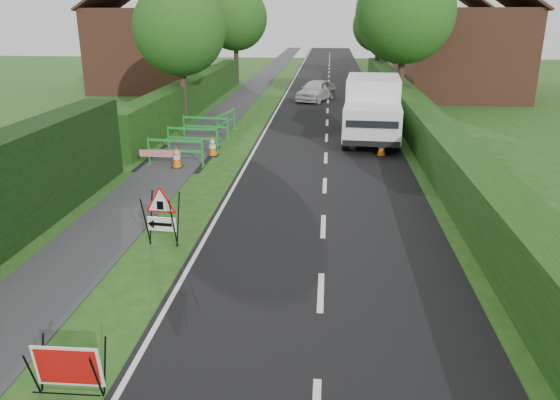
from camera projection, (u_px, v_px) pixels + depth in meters
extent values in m
plane|color=#194E16|center=(183.00, 314.00, 9.95)|extent=(120.00, 120.00, 0.00)
cube|color=black|center=(329.00, 83.00, 42.71)|extent=(6.00, 90.00, 0.02)
cube|color=#2D2D30|center=(259.00, 82.00, 43.17)|extent=(2.00, 90.00, 0.02)
cube|color=#14380F|center=(196.00, 109.00, 31.10)|extent=(1.00, 24.00, 1.80)
cube|color=#14380F|center=(416.00, 135.00, 24.48)|extent=(1.20, 50.00, 1.50)
cube|color=brown|center=(150.00, 50.00, 38.16)|extent=(7.00, 7.00, 5.50)
cube|color=brown|center=(464.00, 54.00, 34.51)|extent=(7.00, 7.00, 5.50)
cube|color=brown|center=(439.00, 42.00, 47.62)|extent=(7.00, 7.00, 5.50)
cylinder|color=#2D2116|center=(183.00, 96.00, 26.87)|extent=(0.36, 0.36, 2.62)
sphere|color=#134A17|center=(180.00, 29.00, 25.83)|extent=(4.40, 4.40, 4.40)
cylinder|color=#2D2116|center=(400.00, 85.00, 29.66)|extent=(0.36, 0.36, 2.97)
sphere|color=#134A17|center=(405.00, 13.00, 28.45)|extent=(5.20, 5.20, 5.20)
cylinder|color=#2D2116|center=(237.00, 65.00, 41.91)|extent=(0.36, 0.36, 2.80)
sphere|color=#134A17|center=(235.00, 18.00, 40.79)|extent=(4.80, 4.80, 4.80)
cylinder|color=#2D2116|center=(377.00, 64.00, 44.81)|extent=(0.36, 0.36, 2.45)
sphere|color=#134A17|center=(379.00, 26.00, 43.84)|extent=(4.20, 4.20, 4.20)
cylinder|color=black|center=(32.00, 375.00, 7.61)|extent=(0.03, 0.28, 0.80)
cylinder|color=black|center=(43.00, 362.00, 7.88)|extent=(0.03, 0.28, 0.80)
cylinder|color=black|center=(97.00, 378.00, 7.54)|extent=(0.03, 0.28, 0.80)
cylinder|color=black|center=(105.00, 365.00, 7.82)|extent=(0.03, 0.28, 0.80)
cylinder|color=black|center=(66.00, 394.00, 7.64)|extent=(0.98, 0.03, 0.02)
cube|color=white|center=(68.00, 366.00, 7.67)|extent=(0.98, 0.13, 0.70)
cube|color=red|center=(67.00, 367.00, 7.66)|extent=(0.89, 0.11, 0.61)
cylinder|color=black|center=(146.00, 222.00, 12.55)|extent=(0.07, 0.39, 1.24)
cylinder|color=black|center=(151.00, 217.00, 12.84)|extent=(0.07, 0.39, 1.24)
cylinder|color=black|center=(173.00, 224.00, 12.43)|extent=(0.07, 0.39, 1.24)
cylinder|color=black|center=(178.00, 219.00, 12.72)|extent=(0.07, 0.39, 1.24)
cube|color=white|center=(162.00, 224.00, 12.64)|extent=(0.69, 0.09, 0.34)
cube|color=black|center=(162.00, 224.00, 12.63)|extent=(0.49, 0.06, 0.08)
cone|color=black|center=(151.00, 224.00, 12.67)|extent=(0.18, 0.22, 0.20)
cube|color=black|center=(160.00, 205.00, 12.47)|extent=(0.16, 0.03, 0.20)
cube|color=silver|center=(372.00, 102.00, 23.79)|extent=(2.46, 3.71, 2.13)
cube|color=silver|center=(372.00, 123.00, 21.40)|extent=(2.37, 2.45, 1.31)
cube|color=black|center=(372.00, 120.00, 20.26)|extent=(1.96, 0.39, 0.60)
cube|color=yellow|center=(345.00, 125.00, 23.26)|extent=(0.40, 5.46, 0.27)
cube|color=yellow|center=(398.00, 126.00, 22.93)|extent=(0.40, 5.46, 0.27)
cube|color=black|center=(371.00, 144.00, 20.57)|extent=(2.17, 0.28, 0.22)
cylinder|color=black|center=(346.00, 139.00, 21.71)|extent=(0.33, 0.90, 0.88)
cylinder|color=black|center=(397.00, 141.00, 21.41)|extent=(0.33, 0.90, 0.88)
cylinder|color=black|center=(349.00, 122.00, 25.04)|extent=(0.33, 0.90, 0.88)
cylinder|color=black|center=(393.00, 124.00, 24.74)|extent=(0.33, 0.90, 0.88)
cube|color=black|center=(381.00, 155.00, 20.92)|extent=(0.38, 0.38, 0.04)
cone|color=#FF6408|center=(382.00, 145.00, 20.79)|extent=(0.32, 0.32, 0.75)
cylinder|color=white|center=(382.00, 146.00, 20.80)|extent=(0.25, 0.25, 0.14)
cylinder|color=white|center=(382.00, 141.00, 20.74)|extent=(0.17, 0.17, 0.10)
cube|color=black|center=(393.00, 146.00, 22.41)|extent=(0.38, 0.38, 0.04)
cone|color=#FF6408|center=(394.00, 136.00, 22.29)|extent=(0.32, 0.32, 0.75)
cylinder|color=white|center=(394.00, 137.00, 22.30)|extent=(0.25, 0.25, 0.14)
cylinder|color=white|center=(394.00, 133.00, 22.24)|extent=(0.17, 0.17, 0.10)
cube|color=black|center=(381.00, 138.00, 23.86)|extent=(0.38, 0.38, 0.04)
cone|color=#FF6408|center=(381.00, 129.00, 23.73)|extent=(0.32, 0.32, 0.75)
cylinder|color=white|center=(381.00, 130.00, 23.74)|extent=(0.25, 0.25, 0.14)
cylinder|color=white|center=(382.00, 125.00, 23.68)|extent=(0.17, 0.17, 0.10)
cube|color=black|center=(177.00, 167.00, 19.33)|extent=(0.38, 0.38, 0.04)
cone|color=#FF6408|center=(177.00, 156.00, 19.20)|extent=(0.32, 0.32, 0.75)
cylinder|color=white|center=(177.00, 157.00, 19.21)|extent=(0.25, 0.25, 0.14)
cylinder|color=white|center=(176.00, 152.00, 19.15)|extent=(0.17, 0.17, 0.10)
cube|color=black|center=(213.00, 155.00, 20.92)|extent=(0.38, 0.38, 0.04)
cone|color=#FF6408|center=(213.00, 145.00, 20.79)|extent=(0.32, 0.32, 0.75)
cylinder|color=white|center=(213.00, 146.00, 20.80)|extent=(0.25, 0.25, 0.14)
cylinder|color=white|center=(212.00, 141.00, 20.74)|extent=(0.17, 0.17, 0.10)
cube|color=green|center=(149.00, 151.00, 19.57)|extent=(0.05, 0.05, 1.00)
cube|color=green|center=(203.00, 153.00, 19.27)|extent=(0.05, 0.05, 1.00)
cube|color=green|center=(175.00, 141.00, 19.28)|extent=(2.00, 0.19, 0.08)
cube|color=green|center=(175.00, 151.00, 19.40)|extent=(2.00, 0.19, 0.08)
cube|color=green|center=(150.00, 164.00, 19.72)|extent=(0.08, 0.35, 0.04)
cube|color=green|center=(203.00, 166.00, 19.42)|extent=(0.08, 0.35, 0.04)
cube|color=green|center=(168.00, 138.00, 21.56)|extent=(0.05, 0.05, 1.00)
cube|color=green|center=(217.00, 140.00, 21.22)|extent=(0.05, 0.05, 1.00)
cube|color=green|center=(192.00, 129.00, 21.25)|extent=(2.00, 0.23, 0.08)
cube|color=green|center=(193.00, 138.00, 21.37)|extent=(2.00, 0.23, 0.08)
cube|color=green|center=(169.00, 150.00, 21.71)|extent=(0.09, 0.35, 0.04)
cube|color=green|center=(218.00, 152.00, 21.37)|extent=(0.09, 0.35, 0.04)
cube|color=green|center=(184.00, 127.00, 23.78)|extent=(0.06, 0.06, 1.00)
cube|color=green|center=(228.00, 129.00, 23.38)|extent=(0.06, 0.06, 1.00)
cube|color=green|center=(205.00, 118.00, 23.44)|extent=(1.99, 0.30, 0.08)
cube|color=green|center=(206.00, 126.00, 23.56)|extent=(1.99, 0.30, 0.08)
cube|color=green|center=(185.00, 137.00, 23.93)|extent=(0.10, 0.35, 0.04)
cube|color=green|center=(228.00, 140.00, 23.53)|extent=(0.10, 0.35, 0.04)
cube|color=green|center=(218.00, 127.00, 23.70)|extent=(0.06, 0.06, 1.00)
cube|color=green|center=(234.00, 119.00, 25.51)|extent=(0.06, 0.06, 1.00)
cube|color=green|center=(226.00, 114.00, 24.47)|extent=(0.46, 1.97, 0.08)
cube|color=green|center=(226.00, 122.00, 24.59)|extent=(0.46, 1.97, 0.08)
cube|color=green|center=(218.00, 138.00, 23.86)|extent=(0.35, 0.13, 0.04)
cube|color=green|center=(235.00, 129.00, 25.66)|extent=(0.35, 0.13, 0.04)
cube|color=red|center=(161.00, 166.00, 19.58)|extent=(1.50, 0.09, 0.25)
imported|color=silver|center=(316.00, 90.00, 33.89)|extent=(2.74, 4.08, 1.29)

